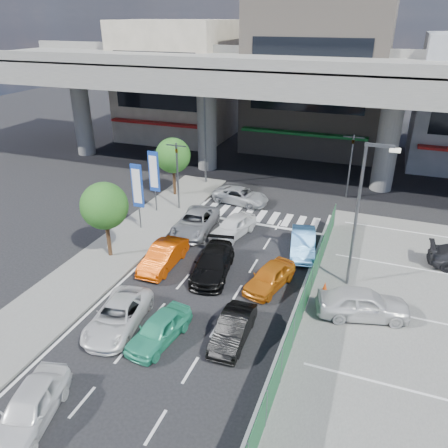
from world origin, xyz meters
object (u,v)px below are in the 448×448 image
at_px(hatch_black_mid_right, 233,329).
at_px(sedan_black_mid, 213,263).
at_px(van_white_back_left, 30,407).
at_px(wagon_silver_front_left, 195,222).
at_px(traffic_light_left, 177,160).
at_px(crossing_wagon_silver, 241,196).
at_px(sedan_white_mid_left, 118,316).
at_px(street_lamp_right, 362,205).
at_px(taxi_orange_right, 270,277).
at_px(sedan_white_front_mid, 233,226).
at_px(traffic_light_right, 352,151).
at_px(taxi_teal_mid, 159,329).
at_px(parked_sedan_white, 363,303).
at_px(tree_far, 173,156).
at_px(traffic_cone, 325,287).
at_px(signboard_near, 137,188).
at_px(street_lamp_left, 207,130).
at_px(signboard_far, 154,173).
at_px(taxi_orange_left, 163,256).
at_px(tree_near, 104,206).
at_px(kei_truck_front_right, 303,243).

xyz_separation_m(hatch_black_mid_right, sedan_black_mid, (-2.98, 4.93, 0.08)).
distance_m(van_white_back_left, wagon_silver_front_left, 16.37).
height_order(traffic_light_left, crossing_wagon_silver, traffic_light_left).
bearing_deg(sedan_white_mid_left, street_lamp_right, 29.05).
distance_m(taxi_orange_right, sedan_white_front_mid, 6.44).
bearing_deg(street_lamp_right, traffic_light_right, 97.34).
bearing_deg(taxi_teal_mid, sedan_black_mid, 96.65).
bearing_deg(taxi_teal_mid, street_lamp_right, 53.42).
xyz_separation_m(taxi_teal_mid, parked_sedan_white, (8.47, 5.02, 0.18)).
height_order(traffic_light_right, hatch_black_mid_right, traffic_light_right).
xyz_separation_m(van_white_back_left, hatch_black_mid_right, (5.39, 6.79, -0.08)).
bearing_deg(tree_far, crossing_wagon_silver, 3.59).
bearing_deg(sedan_white_front_mid, traffic_light_right, 70.11).
relative_size(taxi_teal_mid, traffic_cone, 5.90).
bearing_deg(sedan_white_front_mid, signboard_near, -154.80).
bearing_deg(tree_far, traffic_cone, -35.51).
height_order(street_lamp_left, parked_sedan_white, street_lamp_left).
relative_size(signboard_far, van_white_back_left, 1.16).
bearing_deg(traffic_cone, sedan_white_front_mid, 145.81).
distance_m(taxi_orange_left, sedan_black_mid, 3.03).
bearing_deg(signboard_far, tree_far, 93.26).
xyz_separation_m(traffic_light_left, sedan_white_mid_left, (3.44, -13.63, -3.30)).
distance_m(tree_near, hatch_black_mid_right, 11.02).
relative_size(traffic_light_right, street_lamp_right, 0.65).
distance_m(hatch_black_mid_right, traffic_cone, 6.21).
xyz_separation_m(signboard_far, taxi_orange_left, (4.24, -6.90, -2.37)).
bearing_deg(sedan_black_mid, wagon_silver_front_left, 115.15).
relative_size(street_lamp_left, van_white_back_left, 1.98).
distance_m(traffic_light_left, traffic_light_right, 13.63).
xyz_separation_m(signboard_far, crossing_wagon_silver, (5.41, 3.86, -2.45)).
relative_size(traffic_light_left, tree_near, 1.08).
relative_size(street_lamp_left, tree_near, 1.67).
distance_m(sedan_black_mid, wagon_silver_front_left, 5.61).
relative_size(signboard_near, traffic_cone, 7.39).
distance_m(sedan_black_mid, sedan_white_front_mid, 4.97).
bearing_deg(sedan_white_front_mid, street_lamp_right, -9.00).
distance_m(sedan_white_mid_left, taxi_orange_right, 8.24).
height_order(traffic_light_left, sedan_black_mid, traffic_light_left).
distance_m(traffic_light_left, wagon_silver_front_left, 5.17).
distance_m(signboard_far, wagon_silver_front_left, 5.13).
bearing_deg(traffic_cone, hatch_black_mid_right, -122.51).
xyz_separation_m(traffic_light_left, tree_far, (-1.60, 2.50, -0.55)).
xyz_separation_m(street_lamp_right, kei_truck_front_right, (-3.20, 2.61, -4.08)).
relative_size(taxi_orange_left, sedan_white_front_mid, 1.03).
relative_size(signboard_far, taxi_teal_mid, 1.25).
xyz_separation_m(traffic_light_left, tree_near, (-0.80, -8.00, -0.55)).
height_order(hatch_black_mid_right, taxi_orange_left, taxi_orange_left).
bearing_deg(signboard_near, tree_far, 95.27).
bearing_deg(street_lamp_right, tree_far, 150.42).
distance_m(tree_far, parked_sedan_white, 19.56).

